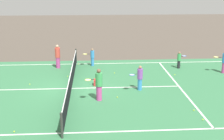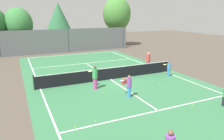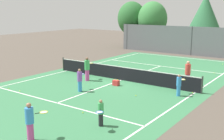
% 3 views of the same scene
% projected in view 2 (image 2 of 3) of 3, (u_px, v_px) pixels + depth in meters
% --- Properties ---
extents(ground_plane, '(80.00, 80.00, 0.00)m').
position_uv_depth(ground_plane, '(110.00, 79.00, 17.39)').
color(ground_plane, brown).
extents(court_surface, '(13.00, 25.00, 0.01)m').
position_uv_depth(court_surface, '(110.00, 79.00, 17.39)').
color(court_surface, '#387A4C').
rests_on(court_surface, ground_plane).
extents(tennis_net, '(11.90, 0.10, 1.10)m').
position_uv_depth(tennis_net, '(110.00, 73.00, 17.26)').
color(tennis_net, '#333833').
rests_on(tennis_net, ground_plane).
extents(perimeter_fence, '(18.00, 0.12, 3.20)m').
position_uv_depth(perimeter_fence, '(68.00, 41.00, 29.24)').
color(perimeter_fence, slate).
rests_on(perimeter_fence, ground_plane).
extents(tree_0, '(4.53, 4.24, 7.87)m').
position_uv_depth(tree_0, '(117.00, 14.00, 34.24)').
color(tree_0, brown).
rests_on(tree_0, ground_plane).
extents(tree_1, '(3.96, 3.96, 6.90)m').
position_uv_depth(tree_1, '(58.00, 17.00, 32.51)').
color(tree_1, brown).
rests_on(tree_1, ground_plane).
extents(tree_2, '(3.64, 3.99, 6.04)m').
position_uv_depth(tree_2, '(19.00, 24.00, 28.07)').
color(tree_2, brown).
rests_on(tree_2, ground_plane).
extents(player_0, '(0.37, 0.37, 1.71)m').
position_uv_depth(player_0, '(148.00, 61.00, 20.08)').
color(player_0, '#D14799').
rests_on(player_0, ground_plane).
extents(player_1, '(0.33, 0.85, 1.31)m').
position_uv_depth(player_1, '(169.00, 68.00, 18.14)').
color(player_1, '#388CD8').
rests_on(player_1, ground_plane).
extents(player_2, '(0.63, 0.87, 1.45)m').
position_uv_depth(player_2, '(129.00, 86.00, 13.54)').
color(player_2, '#388CD8').
rests_on(player_2, ground_plane).
extents(player_4, '(0.54, 0.95, 1.72)m').
position_uv_depth(player_4, '(95.00, 77.00, 15.01)').
color(player_4, '#D14799').
rests_on(player_4, ground_plane).
extents(ball_crate, '(0.43, 0.28, 0.43)m').
position_uv_depth(ball_crate, '(124.00, 81.00, 16.28)').
color(ball_crate, red).
rests_on(ball_crate, ground_plane).
extents(tennis_ball_0, '(0.07, 0.07, 0.07)m').
position_uv_depth(tennis_ball_0, '(133.00, 74.00, 18.68)').
color(tennis_ball_0, '#CCE533').
rests_on(tennis_ball_0, ground_plane).
extents(tennis_ball_1, '(0.07, 0.07, 0.07)m').
position_uv_depth(tennis_ball_1, '(104.00, 92.00, 14.46)').
color(tennis_ball_1, '#CCE533').
rests_on(tennis_ball_1, ground_plane).
extents(tennis_ball_3, '(0.07, 0.07, 0.07)m').
position_uv_depth(tennis_ball_3, '(165.00, 72.00, 19.42)').
color(tennis_ball_3, '#CCE533').
rests_on(tennis_ball_3, ground_plane).
extents(tennis_ball_4, '(0.07, 0.07, 0.07)m').
position_uv_depth(tennis_ball_4, '(126.00, 59.00, 24.78)').
color(tennis_ball_4, '#CCE533').
rests_on(tennis_ball_4, ground_plane).
extents(tennis_ball_5, '(0.07, 0.07, 0.07)m').
position_uv_depth(tennis_ball_5, '(108.00, 54.00, 28.36)').
color(tennis_ball_5, '#CCE533').
rests_on(tennis_ball_5, ground_plane).
extents(tennis_ball_6, '(0.07, 0.07, 0.07)m').
position_uv_depth(tennis_ball_6, '(160.00, 84.00, 16.15)').
color(tennis_ball_6, '#CCE533').
rests_on(tennis_ball_6, ground_plane).
extents(tennis_ball_7, '(0.07, 0.07, 0.07)m').
position_uv_depth(tennis_ball_7, '(192.00, 106.00, 12.37)').
color(tennis_ball_7, '#CCE533').
rests_on(tennis_ball_7, ground_plane).
extents(tennis_ball_8, '(0.07, 0.07, 0.07)m').
position_uv_depth(tennis_ball_8, '(53.00, 69.00, 20.39)').
color(tennis_ball_8, '#CCE533').
rests_on(tennis_ball_8, ground_plane).
extents(tennis_ball_9, '(0.07, 0.07, 0.07)m').
position_uv_depth(tennis_ball_9, '(40.00, 80.00, 17.03)').
color(tennis_ball_9, '#CCE533').
rests_on(tennis_ball_9, ground_plane).
extents(tennis_ball_10, '(0.07, 0.07, 0.07)m').
position_uv_depth(tennis_ball_10, '(107.00, 70.00, 19.99)').
color(tennis_ball_10, '#CCE533').
rests_on(tennis_ball_10, ground_plane).
extents(tennis_ball_11, '(0.07, 0.07, 0.07)m').
position_uv_depth(tennis_ball_11, '(75.00, 127.00, 10.04)').
color(tennis_ball_11, '#CCE533').
rests_on(tennis_ball_11, ground_plane).
extents(tennis_ball_12, '(0.07, 0.07, 0.07)m').
position_uv_depth(tennis_ball_12, '(96.00, 122.00, 10.53)').
color(tennis_ball_12, '#CCE533').
rests_on(tennis_ball_12, ground_plane).
extents(tennis_ball_13, '(0.07, 0.07, 0.07)m').
position_uv_depth(tennis_ball_13, '(111.00, 62.00, 23.42)').
color(tennis_ball_13, '#CCE533').
rests_on(tennis_ball_13, ground_plane).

